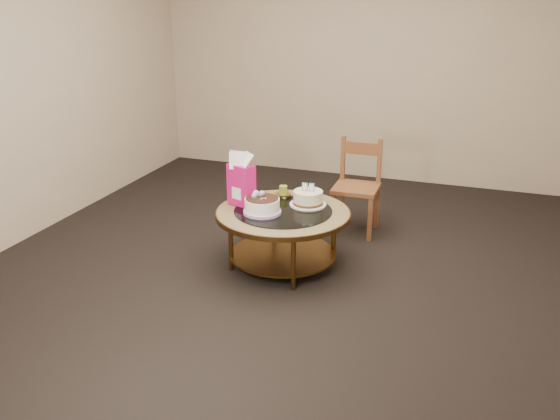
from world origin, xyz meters
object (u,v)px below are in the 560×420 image
(gift_bag, at_px, (241,179))
(dining_chair, at_px, (357,186))
(decorated_cake, at_px, (262,206))
(cream_cake, at_px, (308,198))
(coffee_table, at_px, (283,220))

(gift_bag, height_order, dining_chair, gift_bag)
(decorated_cake, bearing_deg, cream_cake, 46.17)
(coffee_table, xyz_separation_m, gift_bag, (-0.34, 0.02, 0.28))
(cream_cake, bearing_deg, gift_bag, -166.99)
(cream_cake, distance_m, dining_chair, 0.76)
(decorated_cake, distance_m, dining_chair, 1.12)
(decorated_cake, xyz_separation_m, cream_cake, (0.27, 0.28, 0.00))
(cream_cake, height_order, dining_chair, dining_chair)
(coffee_table, distance_m, dining_chair, 0.97)
(dining_chair, bearing_deg, gift_bag, -129.98)
(coffee_table, bearing_deg, dining_chair, 68.12)
(cream_cake, height_order, gift_bag, gift_bag)
(coffee_table, distance_m, gift_bag, 0.45)
(decorated_cake, bearing_deg, dining_chair, 64.14)
(gift_bag, xyz_separation_m, dining_chair, (0.70, 0.88, -0.25))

